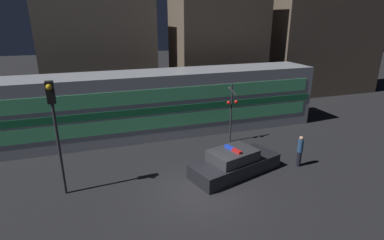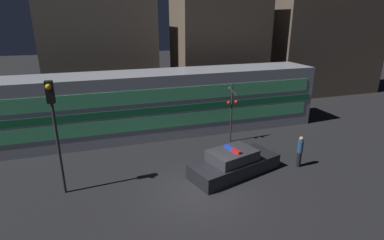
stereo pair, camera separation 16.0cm
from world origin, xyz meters
The scene contains 9 objects.
ground_plane centered at (0.00, 0.00, 0.00)m, with size 120.00×120.00×0.00m, color black.
train centered at (-0.05, 7.70, 2.07)m, with size 21.43×3.05×4.14m.
police_car centered at (2.26, 1.14, 0.52)m, with size 4.94×3.01×1.39m.
pedestrian centered at (5.79, 0.76, 0.86)m, with size 0.28×0.28×1.67m.
crossing_signal_near centered at (3.79, 4.83, 2.17)m, with size 0.72×0.28×3.70m.
traffic_light_corner centered at (-5.64, 1.83, 3.62)m, with size 0.30×0.46×5.04m.
building_left centered at (-3.22, 17.27, 4.36)m, with size 9.21×6.29×8.73m.
building_center centered at (6.98, 14.75, 5.11)m, with size 7.81×5.07×10.21m.
building_right centered at (18.28, 14.38, 5.02)m, with size 11.35×4.57×10.04m.
Camera 1 is at (-3.98, -10.87, 7.37)m, focal length 28.00 mm.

